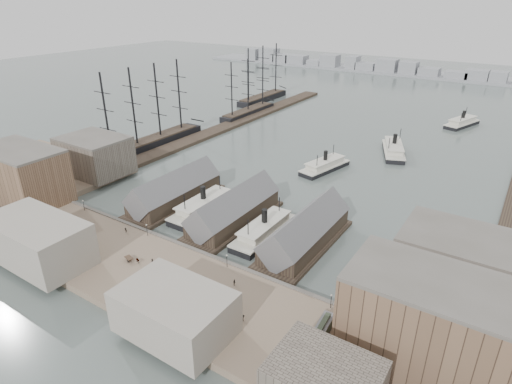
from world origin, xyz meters
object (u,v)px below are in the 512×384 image
Objects in this scene: ferry_docked_west at (204,206)px; tram at (322,331)px; horse_cart_left at (81,221)px; horse_cart_right at (211,301)px; horse_cart_center at (134,260)px.

ferry_docked_west is 3.00× the size of tram.
horse_cart_left is (-25.22, -30.52, 0.39)m from ferry_docked_west.
horse_cart_left is (-85.51, 3.30, -0.91)m from tram.
horse_cart_left is at bearing 172.95° from tram.
tram is 2.02× the size of horse_cart_right.
ferry_docked_west is 69.14m from tram.
ferry_docked_west is 6.08× the size of horse_cart_right.
ferry_docked_west reaches higher than tram.
ferry_docked_west reaches higher than horse_cart_left.
ferry_docked_west reaches higher than horse_cart_center.
horse_cart_left is 59.38m from horse_cart_right.
tram reaches higher than horse_cart_center.
horse_cart_center is 28.32m from horse_cart_right.
ferry_docked_west is 36.48m from horse_cart_center.
horse_cart_right is at bearing -175.47° from tram.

